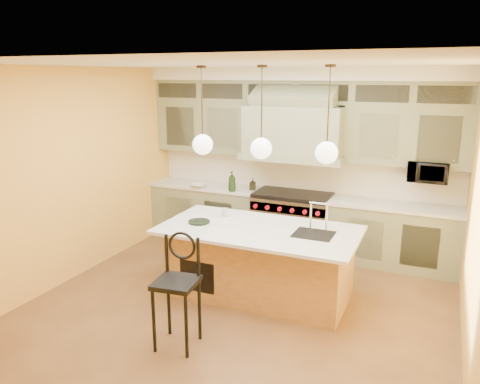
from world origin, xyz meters
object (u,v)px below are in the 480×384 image
at_px(range, 292,221).
at_px(kitchen_island, 260,261).
at_px(microwave, 428,172).
at_px(counter_stool, 177,284).

bearing_deg(range, kitchen_island, -86.37).
distance_m(kitchen_island, microwave, 2.76).
xyz_separation_m(counter_stool, microwave, (2.21, 3.22, 0.76)).
relative_size(range, kitchen_island, 0.48).
relative_size(range, microwave, 2.21).
bearing_deg(kitchen_island, microwave, 44.10).
height_order(counter_stool, microwave, microwave).
xyz_separation_m(kitchen_island, counter_stool, (-0.37, -1.42, 0.22)).
bearing_deg(microwave, kitchen_island, -135.63).
distance_m(range, counter_stool, 3.13).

